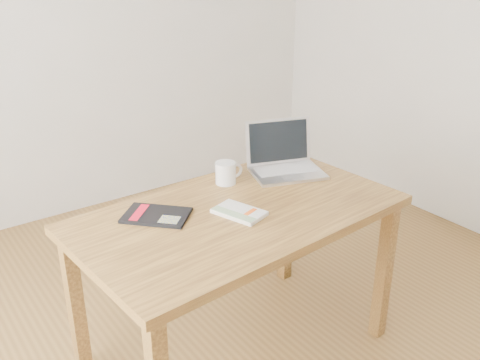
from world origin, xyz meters
TOP-DOWN VIEW (x-y plane):
  - room at (-0.07, 0.00)m, footprint 4.04×4.04m
  - desk at (0.04, 0.09)m, footprint 1.39×0.86m
  - white_guidebook at (0.01, 0.06)m, footprint 0.18×0.23m
  - black_guidebook at (-0.27, 0.23)m, footprint 0.30×0.30m
  - laptop at (0.46, 0.30)m, footprint 0.40×0.37m
  - coffee_mug at (0.15, 0.35)m, footprint 0.13×0.09m

SIDE VIEW (x-z plane):
  - desk at x=0.04m, z-range 0.29..1.04m
  - black_guidebook at x=-0.27m, z-range 0.75..0.76m
  - white_guidebook at x=0.01m, z-range 0.75..0.77m
  - laptop at x=0.46m, z-range 0.68..0.92m
  - coffee_mug at x=0.15m, z-range 0.75..0.85m
  - room at x=-0.07m, z-range 0.01..2.71m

